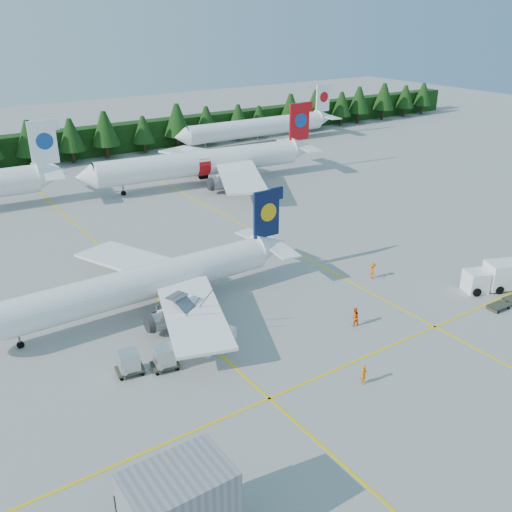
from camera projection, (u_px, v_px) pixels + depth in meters
ground at (348, 319)px, 57.49m from camera, size 320.00×320.00×0.00m
taxi_stripe_a at (138, 281)px, 65.44m from camera, size 0.25×120.00×0.01m
taxi_stripe_b at (279, 244)px, 75.74m from camera, size 0.25×120.00×0.01m
taxi_stripe_cross at (392, 345)px, 52.93m from camera, size 80.00×0.25×0.01m
treeline_hedge at (79, 143)px, 118.46m from camera, size 220.00×4.00×6.00m
terminal_building at (179, 509)px, 32.44m from camera, size 6.00×4.00×5.20m
airliner_navy at (128, 288)px, 56.95m from camera, size 35.49×29.23×10.33m
airliner_red at (197, 164)px, 99.45m from camera, size 43.66×35.75×12.71m
airliner_far_right at (252, 128)px, 129.47m from camera, size 41.44×5.09×12.05m
airstairs at (210, 335)px, 52.94m from camera, size 5.12×6.71×3.96m
service_truck at (494, 276)px, 62.90m from camera, size 6.97×4.69×3.17m
uld_pair at (147, 359)px, 48.74m from camera, size 5.38×3.15×1.78m
crew_a at (364, 374)px, 47.21m from camera, size 0.79×0.67×1.83m
crew_b at (355, 317)px, 55.90m from camera, size 0.98×0.79×1.92m
crew_c at (372, 271)px, 65.71m from camera, size 0.78×0.92×1.89m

